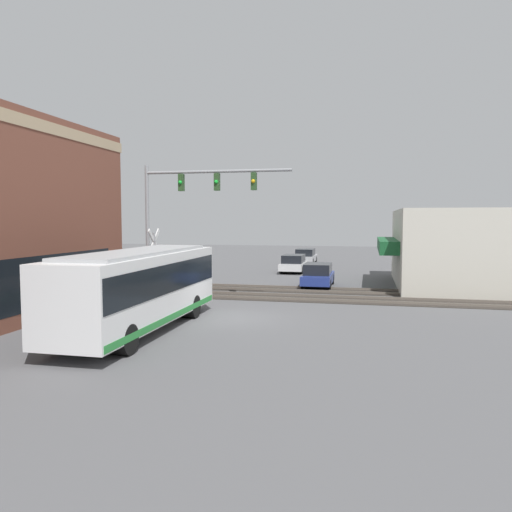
{
  "coord_description": "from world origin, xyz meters",
  "views": [
    {
      "loc": [
        -20.66,
        -5.71,
        4.29
      ],
      "look_at": [
        4.42,
        -0.04,
        2.4
      ],
      "focal_mm": 35.0,
      "sensor_mm": 36.0,
      "label": 1
    }
  ],
  "objects_px": {
    "crossing_signal": "(154,257)",
    "parked_car_silver": "(306,257)",
    "city_bus": "(140,287)",
    "parked_car_white": "(294,264)",
    "parked_car_blue": "(318,276)"
  },
  "relations": [
    {
      "from": "city_bus",
      "to": "crossing_signal",
      "type": "xyz_separation_m",
      "value": [
        7.19,
        2.64,
        0.58
      ]
    },
    {
      "from": "crossing_signal",
      "to": "parked_car_blue",
      "type": "distance_m",
      "value": 10.84
    },
    {
      "from": "parked_car_blue",
      "to": "crossing_signal",
      "type": "bearing_deg",
      "value": 131.44
    },
    {
      "from": "crossing_signal",
      "to": "parked_car_silver",
      "type": "xyz_separation_m",
      "value": [
        23.33,
        -5.24,
        -1.61
      ]
    },
    {
      "from": "city_bus",
      "to": "crossing_signal",
      "type": "distance_m",
      "value": 7.68
    },
    {
      "from": "parked_car_blue",
      "to": "parked_car_silver",
      "type": "xyz_separation_m",
      "value": [
        16.23,
        2.8,
        -0.0
      ]
    },
    {
      "from": "parked_car_silver",
      "to": "city_bus",
      "type": "bearing_deg",
      "value": 175.13
    },
    {
      "from": "crossing_signal",
      "to": "city_bus",
      "type": "bearing_deg",
      "value": -159.86
    },
    {
      "from": "crossing_signal",
      "to": "parked_car_white",
      "type": "bearing_deg",
      "value": -18.67
    },
    {
      "from": "city_bus",
      "to": "parked_car_white",
      "type": "xyz_separation_m",
      "value": [
        22.68,
        -2.6,
        -1.05
      ]
    },
    {
      "from": "parked_car_white",
      "to": "parked_car_silver",
      "type": "relative_size",
      "value": 0.96
    },
    {
      "from": "city_bus",
      "to": "crossing_signal",
      "type": "relative_size",
      "value": 2.66
    },
    {
      "from": "parked_car_white",
      "to": "parked_car_silver",
      "type": "height_order",
      "value": "parked_car_silver"
    },
    {
      "from": "parked_car_blue",
      "to": "parked_car_silver",
      "type": "bearing_deg",
      "value": 9.79
    },
    {
      "from": "crossing_signal",
      "to": "parked_car_silver",
      "type": "distance_m",
      "value": 23.96
    }
  ]
}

